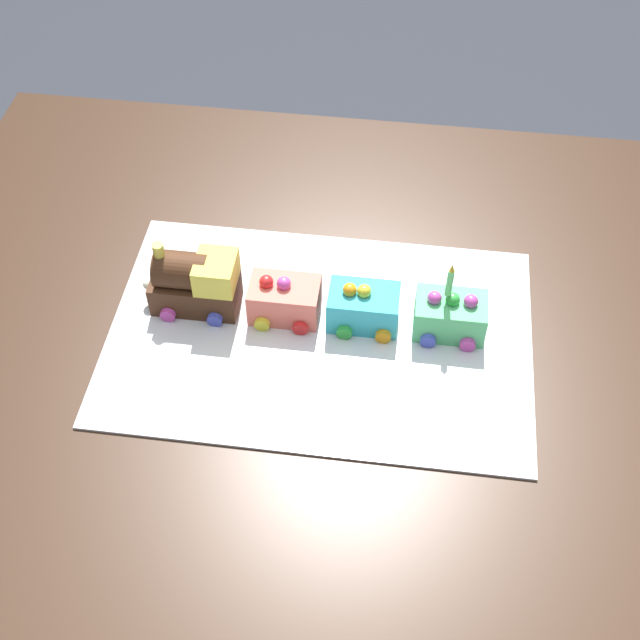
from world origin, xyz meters
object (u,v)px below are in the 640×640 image
(cake_locomotive, at_px, (195,282))
(cake_car_gondola_turquoise, at_px, (366,307))
(cake_car_flatbed_mint_green, at_px, (450,315))
(dining_table, at_px, (359,375))
(birthday_candle, at_px, (450,280))
(cake_car_caboose_coral, at_px, (284,299))

(cake_locomotive, distance_m, cake_car_gondola_turquoise, 0.25)
(cake_car_gondola_turquoise, relative_size, cake_car_flatbed_mint_green, 1.00)
(dining_table, relative_size, cake_car_flatbed_mint_green, 14.00)
(dining_table, relative_size, birthday_candle, 24.19)
(dining_table, relative_size, cake_car_caboose_coral, 14.00)
(cake_car_caboose_coral, bearing_deg, birthday_candle, -0.00)
(cake_car_gondola_turquoise, xyz_separation_m, cake_car_flatbed_mint_green, (0.12, 0.00, 0.00))
(cake_locomotive, relative_size, birthday_candle, 2.42)
(cake_locomotive, height_order, cake_car_gondola_turquoise, cake_locomotive)
(cake_car_gondola_turquoise, distance_m, cake_car_flatbed_mint_green, 0.12)
(cake_locomotive, xyz_separation_m, cake_car_flatbed_mint_green, (0.36, 0.00, -0.02))
(cake_car_gondola_turquoise, bearing_deg, cake_car_caboose_coral, 180.00)
(cake_car_caboose_coral, relative_size, cake_car_gondola_turquoise, 1.00)
(cake_car_flatbed_mint_green, bearing_deg, dining_table, -172.78)
(cake_car_caboose_coral, height_order, cake_car_flatbed_mint_green, same)
(cake_car_caboose_coral, xyz_separation_m, cake_car_gondola_turquoise, (0.12, 0.00, 0.00))
(cake_locomotive, bearing_deg, cake_car_caboose_coral, 0.00)
(dining_table, height_order, cake_car_gondola_turquoise, cake_car_gondola_turquoise)
(birthday_candle, bearing_deg, cake_car_flatbed_mint_green, 0.00)
(cake_car_flatbed_mint_green, bearing_deg, cake_car_gondola_turquoise, -180.00)
(cake_locomotive, xyz_separation_m, cake_car_gondola_turquoise, (0.25, 0.00, -0.02))
(cake_car_caboose_coral, bearing_deg, cake_car_flatbed_mint_green, 0.00)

